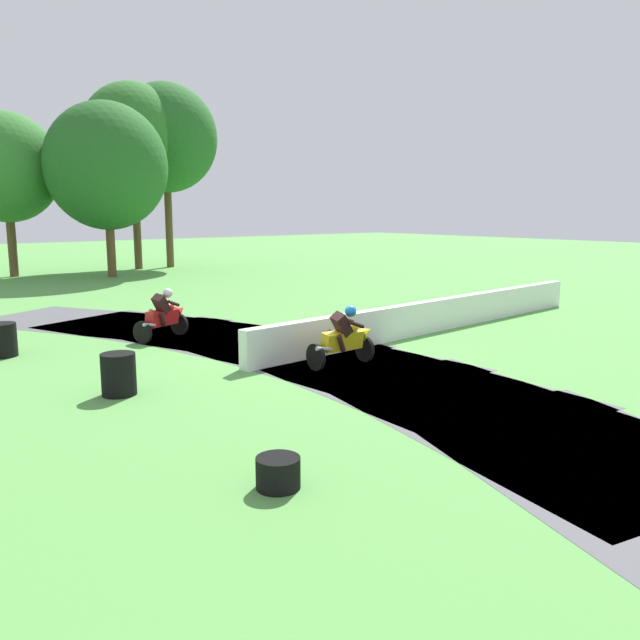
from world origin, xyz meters
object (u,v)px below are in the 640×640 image
Objects in this scene: tire_stack_near at (278,473)px; tire_stack_mid_a at (119,374)px; motorcycle_lead_yellow at (345,337)px; motorcycle_chase_red at (164,315)px; tire_stack_mid_b at (1,340)px.

tire_stack_mid_a is (0.03, 5.24, 0.20)m from tire_stack_near.
motorcycle_lead_yellow reaches higher than tire_stack_near.
motorcycle_chase_red is 10.11m from tire_stack_near.
motorcycle_chase_red reaches higher than tire_stack_mid_b.
motorcycle_chase_red is at bearing 55.51° from tire_stack_mid_a.
tire_stack_mid_b is at bearing 134.64° from motorcycle_lead_yellow.
motorcycle_lead_yellow is 5.65m from motorcycle_chase_red.
motorcycle_lead_yellow is at bearing -71.43° from motorcycle_chase_red.
tire_stack_mid_b is (-3.96, 0.48, -0.26)m from motorcycle_chase_red.
tire_stack_near is (-3.04, -9.63, -0.46)m from motorcycle_chase_red.
tire_stack_mid_a is at bearing 89.70° from tire_stack_near.
motorcycle_lead_yellow reaches higher than tire_stack_mid_a.
tire_stack_near is 0.71× the size of tire_stack_mid_b.
tire_stack_near is (-4.84, -4.28, -0.46)m from motorcycle_lead_yellow.
tire_stack_mid_a is at bearing -79.04° from tire_stack_mid_b.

